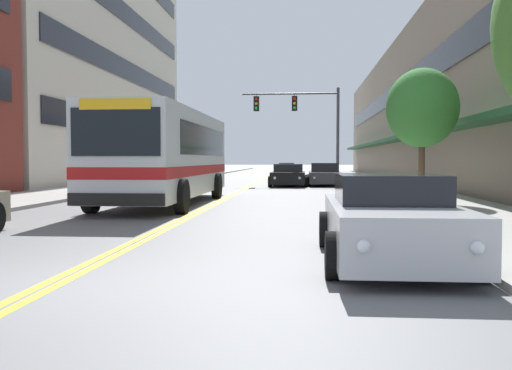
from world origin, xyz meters
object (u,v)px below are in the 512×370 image
at_px(car_red_parked_left_near, 167,177).
at_px(traffic_signal_mast, 304,116).
at_px(car_dark_grey_parked_right_mid, 324,175).
at_px(car_beige_moving_lead, 287,169).
at_px(car_silver_parked_right_foreground, 390,220).
at_px(street_tree_right_mid, 422,108).
at_px(fire_hydrant, 420,202).
at_px(car_black_moving_second, 288,176).
at_px(city_bus, 167,153).

distance_m(car_red_parked_left_near, traffic_signal_mast, 9.59).
bearing_deg(traffic_signal_mast, car_dark_grey_parked_right_mid, -48.06).
bearing_deg(car_beige_moving_lead, car_silver_parked_right_foreground, -86.54).
relative_size(car_silver_parked_right_foreground, traffic_signal_mast, 0.77).
distance_m(street_tree_right_mid, fire_hydrant, 6.55).
relative_size(car_silver_parked_right_foreground, street_tree_right_mid, 1.02).
bearing_deg(car_black_moving_second, city_bus, -105.83).
xyz_separation_m(city_bus, traffic_signal_mast, (4.76, 15.89, 2.48)).
height_order(city_bus, car_red_parked_left_near, city_bus).
bearing_deg(car_beige_moving_lead, car_black_moving_second, -88.04).
relative_size(car_dark_grey_parked_right_mid, car_black_moving_second, 1.02).
bearing_deg(car_dark_grey_parked_right_mid, city_bus, -112.47).
bearing_deg(street_tree_right_mid, fire_hydrant, -101.63).
bearing_deg(car_dark_grey_parked_right_mid, traffic_signal_mast, 131.94).
height_order(car_black_moving_second, street_tree_right_mid, street_tree_right_mid).
bearing_deg(car_beige_moving_lead, traffic_signal_mast, -85.97).
xyz_separation_m(city_bus, fire_hydrant, (7.62, -5.56, -1.26)).
height_order(street_tree_right_mid, fire_hydrant, street_tree_right_mid).
bearing_deg(city_bus, car_red_parked_left_near, 103.83).
bearing_deg(street_tree_right_mid, city_bus, -178.34).
xyz_separation_m(car_silver_parked_right_foreground, car_black_moving_second, (-2.23, 24.54, -0.02)).
xyz_separation_m(car_red_parked_left_near, car_dark_grey_parked_right_mid, (8.76, 3.29, 0.03)).
height_order(car_silver_parked_right_foreground, street_tree_right_mid, street_tree_right_mid).
xyz_separation_m(city_bus, car_red_parked_left_near, (-2.76, 11.22, -1.20)).
bearing_deg(car_dark_grey_parked_right_mid, street_tree_right_mid, -78.85).
distance_m(city_bus, car_beige_moving_lead, 42.28).
height_order(city_bus, car_beige_moving_lead, city_bus).
xyz_separation_m(street_tree_right_mid, fire_hydrant, (-1.20, -5.81, -2.77)).
xyz_separation_m(car_dark_grey_parked_right_mid, traffic_signal_mast, (-1.24, 1.39, 3.64)).
relative_size(car_black_moving_second, traffic_signal_mast, 0.79).
bearing_deg(car_dark_grey_parked_right_mid, fire_hydrant, -85.40).
height_order(city_bus, car_silver_parked_right_foreground, city_bus).
distance_m(car_silver_parked_right_foreground, car_black_moving_second, 24.64).
bearing_deg(city_bus, car_beige_moving_lead, 86.06).
bearing_deg(street_tree_right_mid, traffic_signal_mast, 104.53).
bearing_deg(traffic_signal_mast, street_tree_right_mid, -75.47).
bearing_deg(car_dark_grey_parked_right_mid, car_black_moving_second, -159.08).
height_order(car_red_parked_left_near, fire_hydrant, car_red_parked_left_near).
height_order(car_red_parked_left_near, traffic_signal_mast, traffic_signal_mast).
bearing_deg(car_silver_parked_right_foreground, city_bus, 119.41).
height_order(car_dark_grey_parked_right_mid, street_tree_right_mid, street_tree_right_mid).
bearing_deg(city_bus, car_silver_parked_right_foreground, -60.59).
distance_m(car_silver_parked_right_foreground, fire_hydrant, 5.50).
xyz_separation_m(car_silver_parked_right_foreground, car_beige_moving_lead, (-3.20, 53.01, -0.07)).
bearing_deg(fire_hydrant, traffic_signal_mast, 97.59).
xyz_separation_m(car_dark_grey_parked_right_mid, car_beige_moving_lead, (-3.09, 27.66, -0.07)).
height_order(city_bus, street_tree_right_mid, street_tree_right_mid).
bearing_deg(street_tree_right_mid, car_red_parked_left_near, 136.55).
relative_size(car_dark_grey_parked_right_mid, fire_hydrant, 5.87).
bearing_deg(car_black_moving_second, street_tree_right_mid, -69.87).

